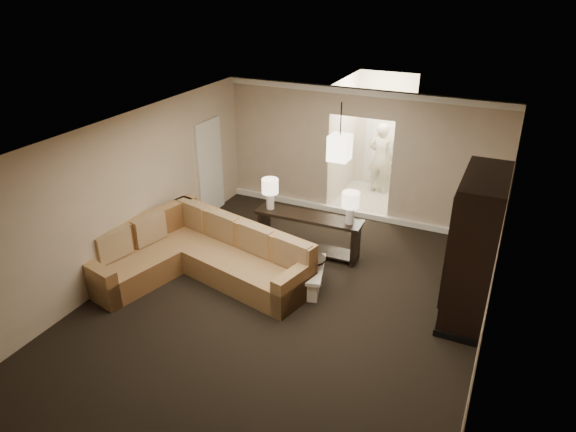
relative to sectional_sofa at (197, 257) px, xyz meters
The scene contains 18 objects.
ground 1.85m from the sectional_sofa, 13.49° to the right, with size 8.00×8.00×0.00m, color black.
wall_back 4.11m from the sectional_sofa, 63.86° to the left, with size 6.00×0.04×2.80m, color tan.
wall_left 1.66m from the sectional_sofa, 161.28° to the right, with size 0.04×8.00×2.80m, color tan.
wall_right 4.88m from the sectional_sofa, ahead, with size 0.04×8.00×2.80m, color tan.
ceiling 3.02m from the sectional_sofa, 13.49° to the right, with size 6.00×8.00×0.02m, color silver.
crown_molding 4.59m from the sectional_sofa, 63.54° to the left, with size 6.00×0.10×0.12m, color white.
baseboard 3.95m from the sectional_sofa, 63.54° to the left, with size 6.00×0.10×0.12m, color white.
side_door 2.75m from the sectional_sofa, 117.03° to the left, with size 0.05×0.90×2.10m, color white.
foyer 5.30m from the sectional_sofa, 70.36° to the left, with size 1.44×2.02×2.80m.
sectional_sofa is the anchor object (origin of this frame).
coffee_table 1.74m from the sectional_sofa, 13.95° to the left, with size 1.23×1.23×0.42m.
console_table 2.15m from the sectional_sofa, 47.44° to the left, with size 2.06×0.52×0.79m.
armoire 4.59m from the sectional_sofa, 11.11° to the left, with size 0.70×1.63×2.34m.
drink_table 2.03m from the sectional_sofa, 15.17° to the left, with size 0.45×0.45×0.57m.
table_lamp_left 1.88m from the sectional_sofa, 67.12° to the left, with size 0.32×0.32×0.61m.
table_lamp_right 2.87m from the sectional_sofa, 35.49° to the left, with size 0.32×0.32×0.61m.
pendant_light 3.28m from the sectional_sofa, 52.38° to the left, with size 0.38×0.38×1.09m.
person 5.44m from the sectional_sofa, 70.06° to the left, with size 0.69×0.46×1.91m, color beige.
Camera 1 is at (2.97, -5.97, 4.96)m, focal length 32.00 mm.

